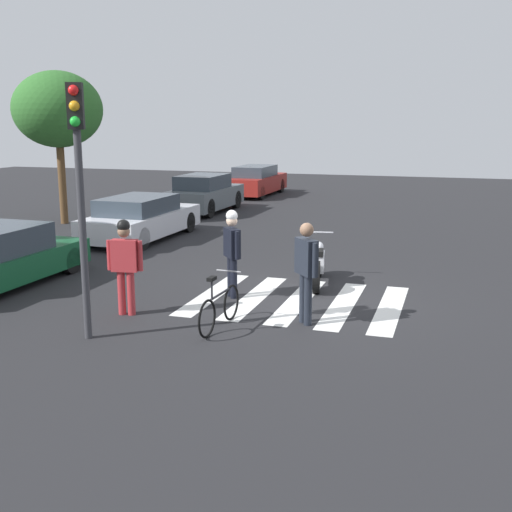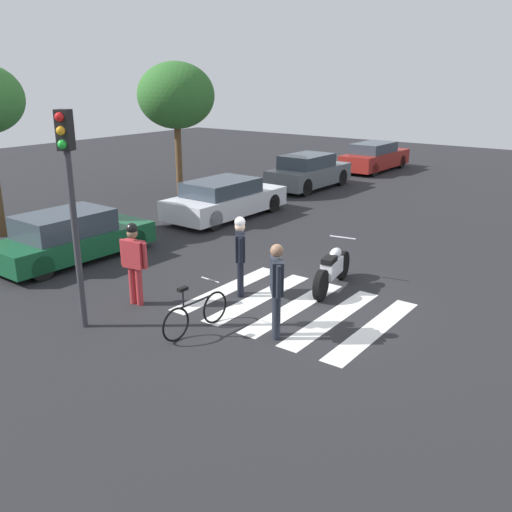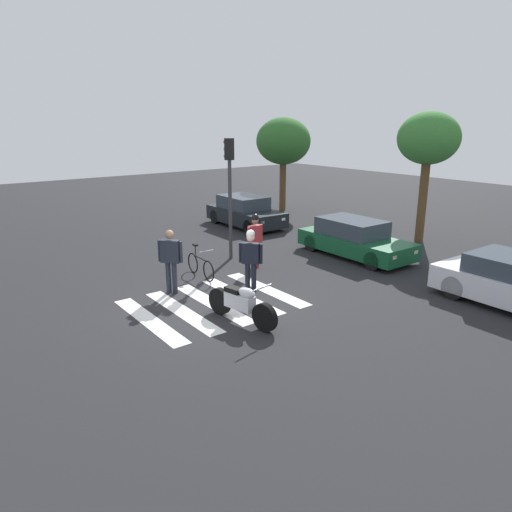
% 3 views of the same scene
% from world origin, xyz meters
% --- Properties ---
extents(ground_plane, '(60.00, 60.00, 0.00)m').
position_xyz_m(ground_plane, '(0.00, 0.00, 0.00)').
color(ground_plane, '#232326').
extents(police_motorcycle, '(2.15, 0.68, 1.06)m').
position_xyz_m(police_motorcycle, '(1.42, -0.09, 0.47)').
color(police_motorcycle, black).
rests_on(police_motorcycle, ground_plane).
extents(leaning_bicycle, '(1.67, 0.46, 0.98)m').
position_xyz_m(leaning_bicycle, '(-2.07, 0.87, 0.36)').
color(leaning_bicycle, black).
rests_on(leaning_bicycle, ground_plane).
extents(officer_on_foot, '(0.54, 0.46, 1.78)m').
position_xyz_m(officer_on_foot, '(-0.12, 1.34, 1.03)').
color(officer_on_foot, black).
rests_on(officer_on_foot, ground_plane).
extents(officer_by_motorcycle, '(0.56, 0.49, 1.80)m').
position_xyz_m(officer_by_motorcycle, '(-1.36, -0.47, 1.04)').
color(officer_by_motorcycle, '#1E232D').
rests_on(officer_by_motorcycle, ground_plane).
extents(pedestrian_bystander, '(0.28, 0.66, 1.78)m').
position_xyz_m(pedestrian_bystander, '(-1.83, 2.79, 1.02)').
color(pedestrian_bystander, '#B22D33').
rests_on(pedestrian_bystander, ground_plane).
extents(crosswalk_stripes, '(3.35, 4.05, 0.01)m').
position_xyz_m(crosswalk_stripes, '(0.00, 0.00, 0.00)').
color(crosswalk_stripes, silver).
rests_on(crosswalk_stripes, ground_plane).
extents(car_black_suv, '(4.03, 1.82, 1.36)m').
position_xyz_m(car_black_suv, '(-7.11, 6.21, 0.65)').
color(car_black_suv, black).
rests_on(car_black_suv, ground_plane).
extents(car_green_compact, '(4.24, 1.76, 1.30)m').
position_xyz_m(car_green_compact, '(-0.81, 6.40, 0.62)').
color(car_green_compact, black).
rests_on(car_green_compact, ground_plane).
extents(traffic_light_pole, '(0.36, 0.32, 4.07)m').
position_xyz_m(traffic_light_pole, '(-3.20, 2.75, 2.75)').
color(traffic_light_pole, '#38383D').
rests_on(traffic_light_pole, ground_plane).
extents(street_tree_near, '(2.80, 2.80, 4.80)m').
position_xyz_m(street_tree_near, '(-9.06, 10.10, 3.57)').
color(street_tree_near, brown).
rests_on(street_tree_near, ground_plane).
extents(street_tree_mid, '(2.31, 2.31, 4.98)m').
position_xyz_m(street_tree_mid, '(-0.67, 10.10, 3.91)').
color(street_tree_mid, brown).
rests_on(street_tree_mid, ground_plane).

